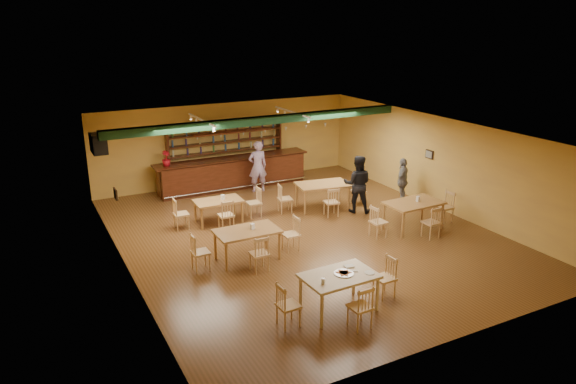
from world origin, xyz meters
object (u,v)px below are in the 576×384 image
dining_table_b (323,196)px  patron_bar (258,166)px  dining_table_c (247,245)px  dining_table_d (413,215)px  near_table (339,293)px  patron_right_a (357,184)px  dining_table_a (219,211)px  bar_counter (233,173)px

dining_table_b → patron_bar: bearing=122.9°
dining_table_c → dining_table_d: dining_table_d is taller
dining_table_b → near_table: bearing=-108.3°
dining_table_c → patron_right_a: 4.88m
dining_table_d → patron_right_a: 2.15m
dining_table_a → dining_table_c: bearing=-93.7°
dining_table_c → patron_bar: bearing=63.2°
bar_counter → dining_table_c: (-2.00, -5.93, -0.16)m
dining_table_a → dining_table_d: dining_table_d is taller
dining_table_a → bar_counter: bearing=62.7°
near_table → patron_right_a: bearing=50.3°
dining_table_a → dining_table_d: 5.83m
bar_counter → dining_table_a: 3.54m
near_table → patron_right_a: 6.26m
dining_table_c → patron_bar: patron_bar is taller
bar_counter → dining_table_b: bar_counter is taller
dining_table_b → near_table: 6.47m
dining_table_b → dining_table_c: 4.49m
bar_counter → dining_table_a: bearing=-119.1°
dining_table_d → dining_table_c: bearing=174.8°
dining_table_a → patron_right_a: 4.47m
near_table → patron_bar: bearing=75.4°
bar_counter → dining_table_b: bearing=-63.1°
dining_table_a → near_table: bearing=-84.1°
bar_counter → dining_table_c: size_ratio=3.56×
near_table → patron_bar: patron_bar is taller
patron_right_a → patron_bar: bearing=-25.8°
dining_table_d → bar_counter: bearing=115.3°
patron_right_a → bar_counter: bearing=-24.2°
dining_table_a → dining_table_d: size_ratio=0.85×
bar_counter → dining_table_a: size_ratio=4.04×
dining_table_b → dining_table_c: bearing=-136.9°
patron_right_a → dining_table_d: bearing=142.3°
dining_table_d → patron_bar: patron_bar is taller
dining_table_d → near_table: size_ratio=1.07×
dining_table_b → dining_table_c: size_ratio=1.04×
bar_counter → patron_bar: (0.62, -0.83, 0.36)m
dining_table_a → near_table: 6.09m
near_table → patron_bar: 8.57m
dining_table_c → patron_right_a: bearing=20.6°
dining_table_c → patron_bar: (2.62, 5.10, 0.52)m
dining_table_c → dining_table_b: bearing=33.8°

